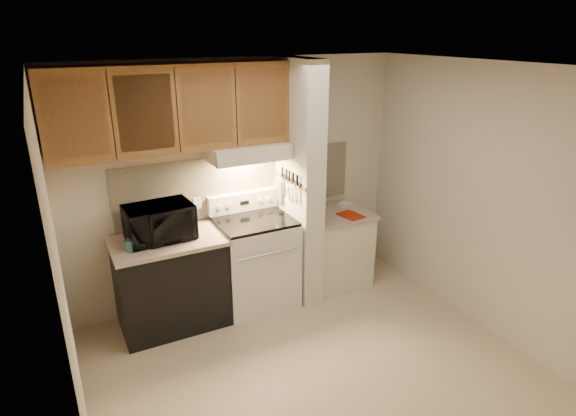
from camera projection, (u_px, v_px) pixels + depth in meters
floor at (309, 363)px, 4.21m from camera, size 3.60×3.60×0.00m
ceiling at (315, 67)px, 3.34m from camera, size 3.60×3.60×0.00m
wall_back at (240, 182)px, 5.02m from camera, size 3.60×2.50×0.02m
wall_left at (62, 285)px, 3.00m from camera, size 0.02×3.00×2.50m
wall_right at (477, 198)px, 4.55m from camera, size 0.02×3.00×2.50m
backsplash at (241, 183)px, 5.02m from camera, size 2.60×0.02×0.63m
range_body at (255, 263)px, 5.01m from camera, size 0.76×0.65×0.92m
oven_window at (268, 272)px, 4.73m from camera, size 0.50×0.01×0.30m
oven_handle at (269, 254)px, 4.62m from camera, size 0.65×0.02×0.02m
cooktop at (254, 221)px, 4.84m from camera, size 0.74×0.64×0.03m
range_backguard at (243, 201)px, 5.04m from camera, size 0.76×0.08×0.20m
range_display at (245, 203)px, 5.01m from camera, size 0.10×0.01×0.04m
range_knob_left_outer at (219, 207)px, 4.88m from camera, size 0.05×0.02×0.05m
range_knob_left_inner at (228, 206)px, 4.93m from camera, size 0.05×0.02×0.05m
range_knob_right_inner at (260, 200)px, 5.08m from camera, size 0.05×0.02×0.05m
range_knob_right_outer at (269, 199)px, 5.12m from camera, size 0.05×0.02×0.05m
dishwasher_front at (172, 284)px, 4.65m from camera, size 1.00×0.63×0.87m
left_countertop at (167, 241)px, 4.49m from camera, size 1.04×0.67×0.04m
spoon_rest at (165, 230)px, 4.66m from camera, size 0.23×0.12×0.02m
teal_jar at (130, 245)px, 4.23m from camera, size 0.10×0.10×0.10m
outlet at (197, 203)px, 4.85m from camera, size 0.08×0.01×0.12m
microwave at (159, 222)px, 4.43m from camera, size 0.62×0.44×0.33m
partition_pillar at (299, 184)px, 4.95m from camera, size 0.22×0.70×2.50m
pillar_trim at (289, 181)px, 4.88m from camera, size 0.01×0.70×0.04m
knife_strip at (291, 180)px, 4.83m from camera, size 0.02×0.42×0.04m
knife_blade_a at (297, 195)px, 4.72m from camera, size 0.01×0.03×0.16m
knife_handle_a at (297, 180)px, 4.68m from camera, size 0.02×0.02×0.10m
knife_blade_b at (293, 193)px, 4.80m from camera, size 0.01×0.04×0.18m
knife_handle_b at (293, 178)px, 4.75m from camera, size 0.02×0.02×0.10m
knife_blade_c at (290, 192)px, 4.87m from camera, size 0.01×0.04×0.20m
knife_handle_c at (289, 176)px, 4.82m from camera, size 0.02×0.02×0.10m
knife_blade_d at (286, 188)px, 4.92m from camera, size 0.01×0.04×0.16m
knife_handle_d at (287, 174)px, 4.87m from camera, size 0.02×0.02×0.10m
knife_blade_e at (282, 186)px, 5.00m from camera, size 0.01×0.04×0.18m
knife_handle_e at (282, 172)px, 4.95m from camera, size 0.02×0.02×0.10m
oven_mitt at (280, 191)px, 5.07m from camera, size 0.03×0.10×0.23m
right_cab_base at (334, 249)px, 5.44m from camera, size 0.70×0.60×0.81m
right_countertop at (335, 215)px, 5.29m from camera, size 0.74×0.64×0.04m
red_folder at (351, 215)px, 5.20m from camera, size 0.25×0.30×0.01m
white_box at (345, 204)px, 5.50m from camera, size 0.15×0.12×0.04m
range_hood at (247, 151)px, 4.71m from camera, size 0.78×0.44×0.15m
hood_lip at (256, 161)px, 4.55m from camera, size 0.78×0.04×0.06m
upper_cabinets at (172, 108)px, 4.29m from camera, size 2.18×0.33×0.77m
cab_door_a at (75, 118)px, 3.80m from camera, size 0.46×0.01×0.63m
cab_gap_a at (111, 116)px, 3.92m from camera, size 0.01×0.01×0.73m
cab_door_b at (145, 113)px, 4.04m from camera, size 0.46×0.01×0.63m
cab_gap_b at (177, 111)px, 4.15m from camera, size 0.01×0.01×0.73m
cab_door_c at (207, 108)px, 4.27m from camera, size 0.46×0.01×0.63m
cab_gap_c at (236, 106)px, 4.39m from camera, size 0.01×0.01×0.73m
cab_door_d at (263, 104)px, 4.51m from camera, size 0.46×0.01×0.63m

